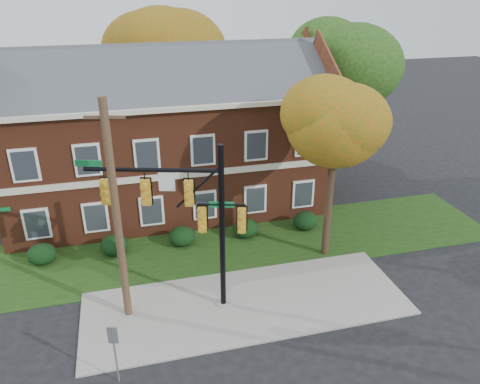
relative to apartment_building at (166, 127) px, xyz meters
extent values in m
plane|color=black|center=(2.00, -11.95, -4.99)|extent=(120.00, 120.00, 0.00)
cube|color=gray|center=(2.00, -10.95, -4.95)|extent=(14.00, 5.00, 0.08)
cube|color=#193811|center=(2.00, -5.95, -4.97)|extent=(30.00, 6.00, 0.04)
cube|color=brown|center=(0.00, 0.05, -1.49)|extent=(18.00, 8.00, 7.00)
cube|color=beige|center=(0.00, 0.05, 2.13)|extent=(18.80, 8.80, 0.24)
cube|color=beige|center=(0.00, -3.98, -1.49)|extent=(18.00, 0.12, 0.35)
ellipsoid|color=black|center=(-7.00, -5.25, -4.46)|extent=(1.40, 1.26, 1.05)
ellipsoid|color=black|center=(-3.50, -5.25, -4.46)|extent=(1.40, 1.26, 1.05)
ellipsoid|color=black|center=(0.00, -5.25, -4.46)|extent=(1.40, 1.26, 1.05)
ellipsoid|color=black|center=(3.50, -5.25, -4.46)|extent=(1.40, 1.26, 1.05)
ellipsoid|color=black|center=(7.00, -5.25, -4.46)|extent=(1.40, 1.26, 1.05)
cylinder|color=black|center=(7.00, -7.95, -2.11)|extent=(0.36, 0.36, 5.76)
ellipsoid|color=#CC5411|center=(7.00, -7.95, 1.49)|extent=(4.25, 4.25, 3.60)
ellipsoid|color=#CC5411|center=(7.62, -8.33, 2.09)|extent=(3.50, 3.50, 3.00)
cylinder|color=black|center=(11.00, 1.05, -1.47)|extent=(0.36, 0.36, 7.04)
ellipsoid|color=#103B13|center=(11.00, 1.05, 2.93)|extent=(5.95, 5.95, 5.04)
ellipsoid|color=#103B13|center=(11.88, 0.52, 3.53)|extent=(4.90, 4.90, 4.20)
cylinder|color=black|center=(1.00, 8.05, -1.15)|extent=(0.36, 0.36, 7.68)
ellipsoid|color=#A03D0D|center=(1.00, 8.05, 3.65)|extent=(6.46, 6.46, 5.47)
ellipsoid|color=#A03D0D|center=(1.95, 7.48, 4.25)|extent=(5.32, 5.32, 4.56)
cylinder|color=gray|center=(1.00, -10.79, -4.90)|extent=(0.59, 0.59, 0.17)
cylinder|color=black|center=(1.00, -10.79, -1.29)|extent=(0.29, 0.29, 7.39)
cylinder|color=black|center=(-1.53, -10.03, 1.35)|extent=(5.10, 1.69, 0.17)
cylinder|color=black|center=(1.00, -10.79, -0.08)|extent=(1.84, 0.63, 0.08)
cube|color=gold|center=(-3.35, -9.48, 0.40)|extent=(0.54, 0.44, 1.22)
cube|color=gold|center=(-1.83, -9.94, 0.40)|extent=(0.54, 0.44, 1.22)
cube|color=gold|center=(-0.21, -10.42, 0.40)|extent=(0.54, 0.44, 1.22)
cube|color=silver|center=(-1.02, -10.18, 0.87)|extent=(0.62, 0.22, 0.79)
cube|color=#0D6930|center=(-3.85, -9.33, 1.58)|extent=(1.02, 0.35, 0.25)
cube|color=gold|center=(0.24, -10.56, -0.77)|extent=(0.54, 0.44, 1.22)
cube|color=gold|center=(1.76, -11.02, -0.77)|extent=(0.54, 0.44, 1.22)
cube|color=#0D6930|center=(1.00, -10.79, -0.08)|extent=(0.97, 0.33, 0.24)
cylinder|color=#453020|center=(-3.02, -10.36, -0.33)|extent=(0.38, 0.38, 9.31)
cube|color=#453020|center=(-3.02, -10.36, 3.60)|extent=(1.43, 0.46, 0.10)
cylinder|color=slate|center=(-3.50, -13.95, -3.78)|extent=(0.08, 0.08, 2.41)
cube|color=slate|center=(-3.50, -13.95, -2.91)|extent=(0.35, 0.14, 0.68)
camera|label=1|loc=(-2.44, -26.89, 7.99)|focal=35.00mm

